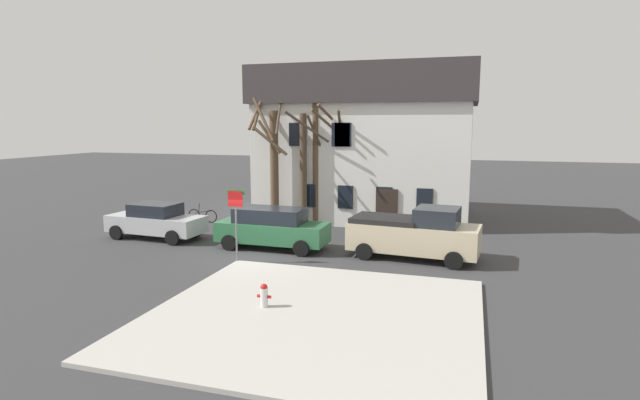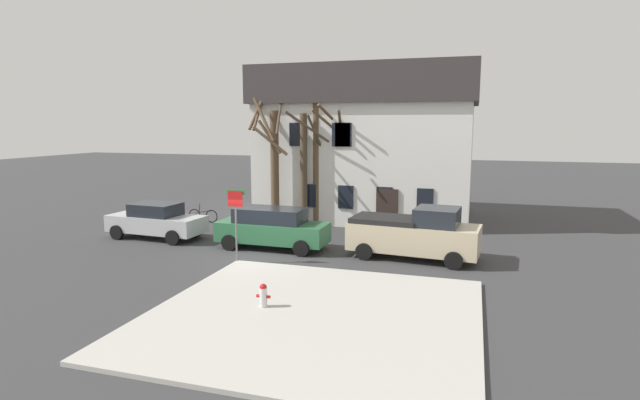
% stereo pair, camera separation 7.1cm
% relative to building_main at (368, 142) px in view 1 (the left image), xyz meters
% --- Properties ---
extents(ground_plane, '(120.00, 120.00, 0.00)m').
position_rel_building_main_xyz_m(ground_plane, '(-2.54, -10.58, -4.30)').
color(ground_plane, '#38383A').
extents(sidewalk_slab, '(9.03, 8.76, 0.12)m').
position_rel_building_main_xyz_m(sidewalk_slab, '(1.77, -15.78, -4.24)').
color(sidewalk_slab, '#B7B5AD').
rests_on(sidewalk_slab, ground_plane).
extents(building_main, '(11.97, 7.63, 8.42)m').
position_rel_building_main_xyz_m(building_main, '(0.00, 0.00, 0.00)').
color(building_main, white).
rests_on(building_main, ground_plane).
extents(tree_bare_near, '(2.19, 2.23, 7.53)m').
position_rel_building_main_xyz_m(tree_bare_near, '(-4.20, -4.17, -0.81)').
color(tree_bare_near, brown).
rests_on(tree_bare_near, ground_plane).
extents(tree_bare_mid, '(3.12, 2.50, 6.90)m').
position_rel_building_main_xyz_m(tree_bare_mid, '(-2.58, -4.02, -1.01)').
color(tree_bare_mid, '#4C3D2D').
rests_on(tree_bare_mid, ground_plane).
extents(tree_bare_far, '(2.36, 2.67, 7.67)m').
position_rel_building_main_xyz_m(tree_bare_far, '(-1.94, -3.43, -0.25)').
color(tree_bare_far, brown).
rests_on(tree_bare_far, ground_plane).
extents(car_silver_sedan, '(4.71, 2.22, 1.67)m').
position_rel_building_main_xyz_m(car_silver_sedan, '(-8.30, -8.61, -3.46)').
color(car_silver_sedan, '#B7BABF').
rests_on(car_silver_sedan, ground_plane).
extents(car_green_wagon, '(4.82, 1.99, 1.78)m').
position_rel_building_main_xyz_m(car_green_wagon, '(-2.33, -8.86, -3.37)').
color(car_green_wagon, '#2D6B42').
rests_on(car_green_wagon, ground_plane).
extents(pickup_truck_beige, '(5.26, 2.55, 2.12)m').
position_rel_building_main_xyz_m(pickup_truck_beige, '(3.73, -8.69, -3.28)').
color(pickup_truck_beige, '#C6B793').
rests_on(pickup_truck_beige, ground_plane).
extents(fire_hydrant, '(0.42, 0.22, 0.69)m').
position_rel_building_main_xyz_m(fire_hydrant, '(0.23, -15.71, -3.82)').
color(fire_hydrant, silver).
rests_on(fire_hydrant, sidewalk_slab).
extents(street_sign_pole, '(0.76, 0.07, 2.88)m').
position_rel_building_main_xyz_m(street_sign_pole, '(-2.73, -11.45, -2.29)').
color(street_sign_pole, slate).
rests_on(street_sign_pole, ground_plane).
extents(bicycle_leaning, '(1.75, 0.06, 1.03)m').
position_rel_building_main_xyz_m(bicycle_leaning, '(-8.22, -4.52, -3.93)').
color(bicycle_leaning, black).
rests_on(bicycle_leaning, ground_plane).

